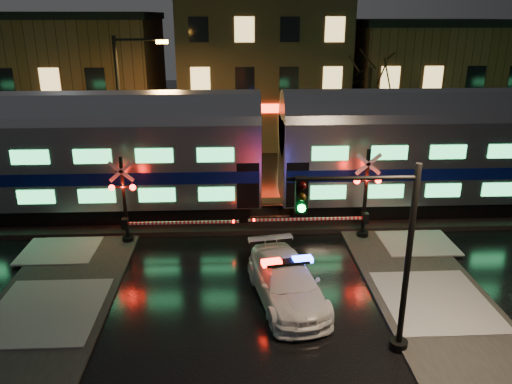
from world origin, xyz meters
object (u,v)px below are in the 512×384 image
(crossing_signal_left, at_px, (133,209))
(traffic_light, at_px, (377,258))
(police_car, at_px, (287,282))
(streetlight, at_px, (125,106))
(crossing_signal_right, at_px, (357,204))

(crossing_signal_left, distance_m, traffic_light, 11.24)
(police_car, bearing_deg, traffic_light, -62.96)
(police_car, xyz_separation_m, crossing_signal_left, (-5.97, 4.84, 0.85))
(crossing_signal_left, xyz_separation_m, traffic_light, (8.09, -7.68, 1.45))
(crossing_signal_left, height_order, streetlight, streetlight)
(crossing_signal_left, xyz_separation_m, streetlight, (-1.37, 6.70, 3.22))
(police_car, xyz_separation_m, streetlight, (-7.35, 11.54, 4.08))
(crossing_signal_right, relative_size, traffic_light, 1.00)
(crossing_signal_right, relative_size, streetlight, 0.68)
(police_car, bearing_deg, streetlight, 112.80)
(police_car, distance_m, streetlight, 14.27)
(crossing_signal_right, xyz_separation_m, streetlight, (-10.87, 6.70, 3.14))
(crossing_signal_right, height_order, traffic_light, traffic_light)
(police_car, bearing_deg, crossing_signal_left, 131.31)
(crossing_signal_right, distance_m, streetlight, 13.15)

